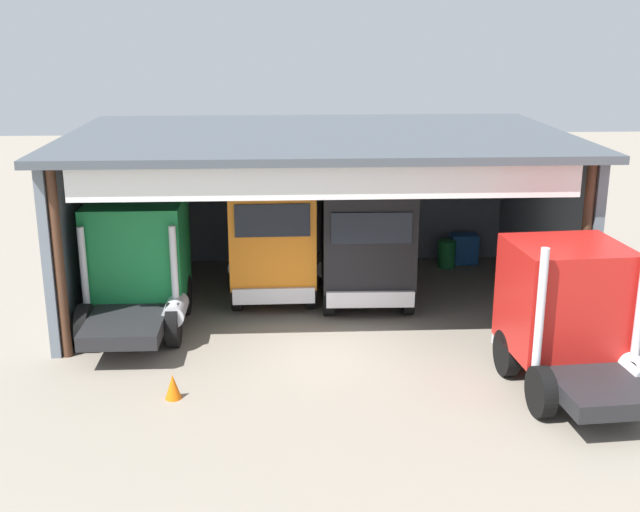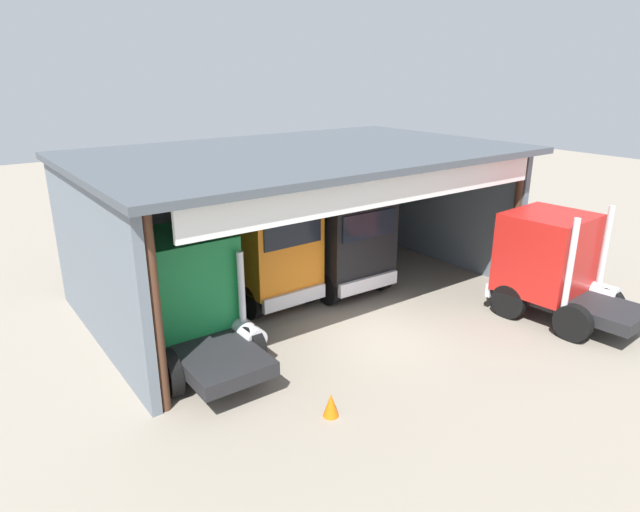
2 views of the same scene
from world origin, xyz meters
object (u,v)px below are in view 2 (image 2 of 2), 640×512
Objects in this scene: traffic_cone at (331,405)px; truck_red_center_bay at (553,263)px; truck_black_yard_outside at (342,240)px; tool_cart at (353,232)px; truck_orange_right_bay at (267,245)px; truck_green_center_right_bay at (185,294)px; oil_drum at (347,238)px.

truck_red_center_bay is at bearing 1.58° from traffic_cone.
tool_cart is (3.79, 3.96, -1.33)m from truck_black_yard_outside.
truck_orange_right_bay is 6.78m from traffic_cone.
truck_black_yard_outside reaches higher than truck_red_center_bay.
truck_orange_right_bay is at bearing -151.84° from tool_cart.
truck_green_center_right_bay is 0.94× the size of truck_black_yard_outside.
truck_orange_right_bay reaches higher than truck_black_yard_outside.
traffic_cone is at bearing 177.29° from truck_red_center_bay.
oil_drum reaches higher than traffic_cone.
tool_cart reaches higher than traffic_cone.
truck_orange_right_bay is 0.90× the size of truck_black_yard_outside.
truck_green_center_right_bay is 10.95m from truck_red_center_bay.
truck_orange_right_bay reaches higher than oil_drum.
traffic_cone is at bearing 70.25° from truck_orange_right_bay.
tool_cart is at bearing 86.42° from truck_red_center_bay.
truck_orange_right_bay reaches higher than truck_green_center_right_bay.
truck_green_center_right_bay is 11.33m from tool_cart.
truck_orange_right_bay reaches higher than traffic_cone.
traffic_cone is (-8.69, -0.24, -1.44)m from truck_red_center_bay.
tool_cart is at bearing 32.85° from oil_drum.
truck_green_center_right_bay reaches higher than oil_drum.
truck_black_yard_outside is 5.06× the size of tool_cart.
truck_red_center_bay is 8.81m from traffic_cone.
truck_green_center_right_bay is at bearing -152.53° from tool_cart.
truck_black_yard_outside is 4.90m from oil_drum.
truck_red_center_bay is at bearing 136.92° from truck_orange_right_bay.
truck_red_center_bay is 4.80× the size of oil_drum.
truck_red_center_bay reaches higher than tool_cart.
oil_drum is at bearing 49.40° from traffic_cone.
truck_green_center_right_bay is 8.51× the size of traffic_cone.
traffic_cone is at bearing 51.17° from truck_black_yard_outside.
truck_red_center_bay is at bearing -22.44° from truck_green_center_right_bay.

